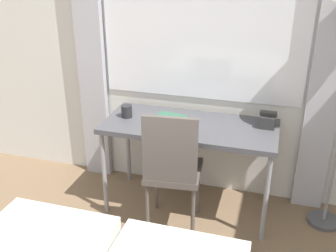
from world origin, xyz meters
TOP-DOWN VIEW (x-y plane):
  - wall_back_with_window at (0.01, 2.70)m, footprint 5.21×0.13m
  - desk at (0.12, 2.33)m, footprint 1.33×0.59m
  - desk_chair at (0.07, 2.01)m, footprint 0.44×0.44m
  - telephone at (0.69, 2.46)m, footprint 0.13×0.16m
  - book at (-0.05, 2.36)m, footprint 0.27×0.23m
  - mug at (-0.40, 2.33)m, footprint 0.09×0.09m

SIDE VIEW (x-z plane):
  - desk_chair at x=0.07m, z-range 0.06..1.05m
  - desk at x=0.12m, z-range 0.32..1.07m
  - book at x=-0.05m, z-range 0.76..0.78m
  - mug at x=-0.40m, z-range 0.76..0.85m
  - telephone at x=0.69m, z-range 0.75..0.87m
  - wall_back_with_window at x=0.01m, z-range 0.00..2.70m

